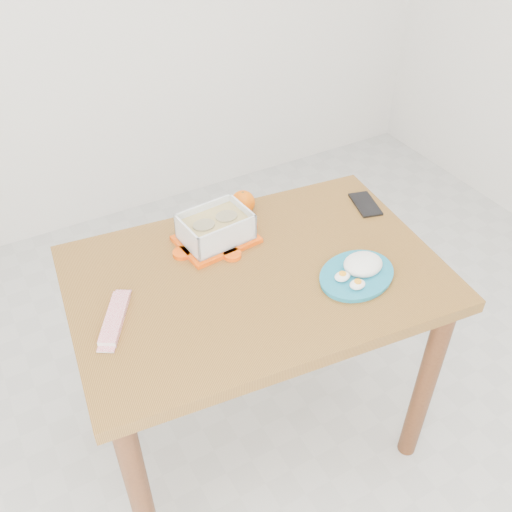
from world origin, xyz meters
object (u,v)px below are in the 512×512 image
food_container (216,228)px  rice_plate (359,270)px  orange_fruit (243,202)px  dining_table (256,303)px  smartphone (365,204)px

food_container → rice_plate: 0.43m
food_container → orange_fruit: bearing=27.8°
dining_table → food_container: bearing=106.7°
rice_plate → food_container: bearing=114.8°
dining_table → orange_fruit: orange_fruit is taller
food_container → smartphone: bearing=-12.9°
dining_table → food_container: (-0.03, 0.18, 0.17)m
food_container → orange_fruit: size_ratio=3.12×
dining_table → rice_plate: size_ratio=3.94×
smartphone → rice_plate: bearing=-115.7°
food_container → dining_table: bearing=-84.8°
orange_fruit → smartphone: 0.40m
orange_fruit → rice_plate: orange_fruit is taller
food_container → smartphone: food_container is taller
food_container → smartphone: (0.50, -0.07, -0.04)m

